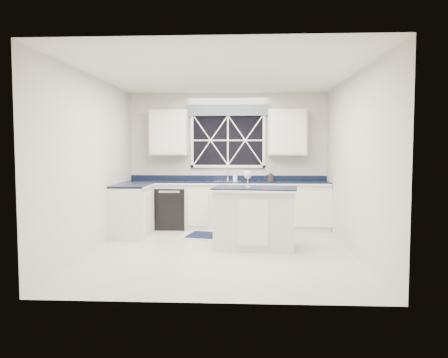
# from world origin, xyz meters

# --- Properties ---
(ground) EXTENTS (4.50, 4.50, 0.00)m
(ground) POSITION_xyz_m (0.00, 0.00, 0.00)
(ground) COLOR #B7B7B2
(ground) RESTS_ON ground
(back_wall) EXTENTS (4.00, 0.10, 2.70)m
(back_wall) POSITION_xyz_m (0.00, 2.25, 1.35)
(back_wall) COLOR beige
(back_wall) RESTS_ON ground
(base_cabinets) EXTENTS (3.99, 1.60, 0.90)m
(base_cabinets) POSITION_xyz_m (-0.33, 1.78, 0.45)
(base_cabinets) COLOR silver
(base_cabinets) RESTS_ON ground
(countertop) EXTENTS (3.98, 0.64, 0.04)m
(countertop) POSITION_xyz_m (0.00, 1.95, 0.92)
(countertop) COLOR black
(countertop) RESTS_ON base_cabinets
(dishwasher) EXTENTS (0.60, 0.58, 0.82)m
(dishwasher) POSITION_xyz_m (-1.10, 1.95, 0.41)
(dishwasher) COLOR black
(dishwasher) RESTS_ON ground
(window) EXTENTS (1.65, 0.09, 1.26)m
(window) POSITION_xyz_m (0.00, 2.20, 1.83)
(window) COLOR black
(window) RESTS_ON ground
(upper_cabinets) EXTENTS (3.10, 0.34, 0.90)m
(upper_cabinets) POSITION_xyz_m (0.00, 2.08, 1.90)
(upper_cabinets) COLOR silver
(upper_cabinets) RESTS_ON ground
(faucet) EXTENTS (0.05, 0.20, 0.30)m
(faucet) POSITION_xyz_m (0.00, 2.14, 1.10)
(faucet) COLOR silver
(faucet) RESTS_ON countertop
(island) EXTENTS (1.39, 0.93, 0.97)m
(island) POSITION_xyz_m (0.52, 0.30, 0.49)
(island) COLOR silver
(island) RESTS_ON ground
(rug) EXTENTS (1.42, 1.03, 0.02)m
(rug) POSITION_xyz_m (-0.11, 1.12, 0.01)
(rug) COLOR beige
(rug) RESTS_ON ground
(kettle) EXTENTS (0.23, 0.19, 0.17)m
(kettle) POSITION_xyz_m (0.85, 2.03, 1.02)
(kettle) COLOR #2C2C2F
(kettle) RESTS_ON countertop
(wine_glass) EXTENTS (0.12, 0.12, 0.28)m
(wine_glass) POSITION_xyz_m (0.40, 0.30, 1.17)
(wine_glass) COLOR silver
(wine_glass) RESTS_ON island
(soap_bottle) EXTENTS (0.09, 0.09, 0.17)m
(soap_bottle) POSITION_xyz_m (0.15, 2.17, 1.02)
(soap_bottle) COLOR silver
(soap_bottle) RESTS_ON countertop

